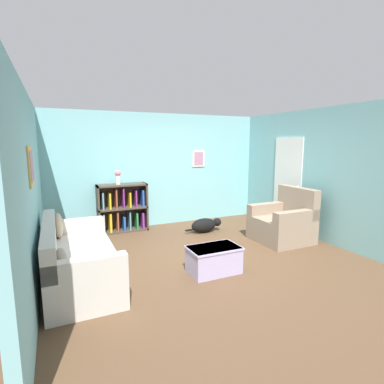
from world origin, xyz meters
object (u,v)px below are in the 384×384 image
object	(u,v)px
coffee_table	(214,259)
vase	(118,177)
bookshelf	(123,209)
dog	(205,225)
recliner_chair	(284,223)
couch	(76,260)

from	to	relation	value
coffee_table	vase	bearing A→B (deg)	107.40
bookshelf	coffee_table	world-z (taller)	bookshelf
dog	recliner_chair	bearing A→B (deg)	-44.96
bookshelf	coffee_table	size ratio (longest dim) A/B	1.39
coffee_table	vase	size ratio (longest dim) A/B	2.56
bookshelf	recliner_chair	size ratio (longest dim) A/B	1.01
recliner_chair	bookshelf	bearing A→B (deg)	143.95
couch	coffee_table	xyz separation A→B (m)	(1.88, -0.52, -0.10)
couch	bookshelf	distance (m)	2.49
bookshelf	vase	bearing A→B (deg)	-164.48
recliner_chair	vase	bearing A→B (deg)	145.00
recliner_chair	vase	size ratio (longest dim) A/B	3.51
bookshelf	dog	size ratio (longest dim) A/B	1.24
bookshelf	coffee_table	bearing A→B (deg)	-74.22
dog	vase	world-z (taller)	vase
couch	coffee_table	distance (m)	1.96
bookshelf	recliner_chair	world-z (taller)	recliner_chair
dog	coffee_table	bearing A→B (deg)	-113.59
bookshelf	dog	xyz separation A→B (m)	(1.60, -0.85, -0.34)
dog	vase	distance (m)	2.15
recliner_chair	coffee_table	distance (m)	2.12
dog	couch	bearing A→B (deg)	-153.18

